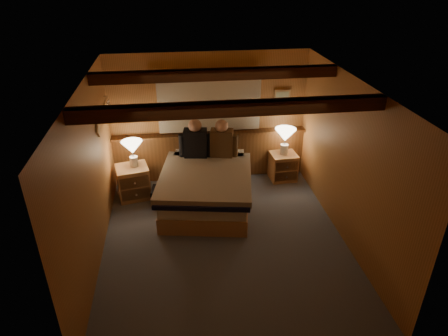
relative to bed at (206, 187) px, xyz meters
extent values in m
plane|color=#50545F|center=(0.17, -1.03, -0.34)|extent=(4.20, 4.20, 0.00)
plane|color=#B98845|center=(0.17, -1.03, 2.06)|extent=(4.20, 4.20, 0.00)
plane|color=#B57541|center=(0.17, 1.07, 0.86)|extent=(3.60, 0.00, 3.60)
plane|color=#B57541|center=(-1.63, -1.03, 0.86)|extent=(0.00, 4.20, 4.20)
plane|color=#B57541|center=(1.97, -1.03, 0.86)|extent=(0.00, 4.20, 4.20)
plane|color=#B57541|center=(0.17, -3.13, 0.86)|extent=(3.60, 0.00, 3.60)
cube|color=brown|center=(0.17, 1.01, 0.11)|extent=(3.60, 0.12, 0.90)
cube|color=brown|center=(0.17, 0.95, 0.58)|extent=(3.60, 0.22, 0.04)
cylinder|color=#4E2413|center=(0.17, 0.99, 1.71)|extent=(2.10, 0.05, 0.05)
sphere|color=#4E2413|center=(-0.88, 0.99, 1.71)|extent=(0.08, 0.08, 0.08)
sphere|color=#4E2413|center=(1.22, 0.99, 1.71)|extent=(0.08, 0.08, 0.08)
cube|color=white|center=(0.17, 1.00, 1.16)|extent=(1.85, 0.08, 1.05)
cube|color=#4E2413|center=(0.17, -1.63, 1.97)|extent=(3.60, 0.15, 0.16)
cube|color=#4E2413|center=(0.17, -0.13, 1.97)|extent=(3.60, 0.15, 0.16)
cylinder|color=silver|center=(-1.57, 0.57, 1.41)|extent=(0.03, 0.55, 0.03)
torus|color=silver|center=(-1.54, 0.42, 1.29)|extent=(0.01, 0.21, 0.21)
torus|color=silver|center=(-1.54, 0.65, 1.29)|extent=(0.01, 0.21, 0.21)
cube|color=tan|center=(1.52, 1.05, 1.21)|extent=(0.30, 0.03, 0.25)
cube|color=beige|center=(1.52, 1.03, 1.21)|extent=(0.24, 0.01, 0.19)
cube|color=tan|center=(0.00, 0.02, -0.20)|extent=(1.70, 2.07, 0.28)
cube|color=silver|center=(0.00, 0.02, 0.05)|extent=(1.65, 2.03, 0.22)
cube|color=black|center=(-0.04, -0.21, 0.19)|extent=(1.69, 1.72, 0.07)
cube|color=tan|center=(-0.02, -0.09, 0.26)|extent=(1.76, 1.91, 0.11)
cube|color=silver|center=(-0.22, 0.79, 0.24)|extent=(0.60, 0.41, 0.15)
cube|color=silver|center=(0.48, 0.67, 0.24)|extent=(0.60, 0.41, 0.15)
cube|color=tan|center=(-1.26, 0.44, -0.04)|extent=(0.63, 0.58, 0.59)
cube|color=brown|center=(-1.21, 0.21, 0.07)|extent=(0.48, 0.12, 0.21)
cube|color=brown|center=(-1.21, 0.21, -0.16)|extent=(0.48, 0.12, 0.21)
cylinder|color=silver|center=(-1.21, 0.21, 0.07)|extent=(0.04, 0.04, 0.03)
cylinder|color=silver|center=(-1.21, 0.21, -0.16)|extent=(0.04, 0.04, 0.03)
cube|color=tan|center=(1.54, 0.73, -0.08)|extent=(0.50, 0.46, 0.53)
cube|color=brown|center=(1.56, 0.53, 0.03)|extent=(0.43, 0.05, 0.18)
cube|color=brown|center=(1.56, 0.53, -0.18)|extent=(0.43, 0.05, 0.18)
cylinder|color=silver|center=(1.56, 0.53, 0.03)|extent=(0.03, 0.03, 0.03)
cylinder|color=silver|center=(1.56, 0.53, -0.18)|extent=(0.03, 0.03, 0.03)
cylinder|color=silver|center=(-1.21, 0.48, 0.34)|extent=(0.14, 0.14, 0.18)
cylinder|color=silver|center=(-1.21, 0.48, 0.46)|extent=(0.02, 0.02, 0.10)
cone|color=#FFEFC6|center=(-1.21, 0.48, 0.61)|extent=(0.36, 0.36, 0.22)
cylinder|color=silver|center=(1.54, 0.73, 0.29)|extent=(0.15, 0.15, 0.19)
cylinder|color=silver|center=(1.54, 0.73, 0.42)|extent=(0.03, 0.03, 0.11)
cone|color=#FFEFC6|center=(1.54, 0.73, 0.58)|extent=(0.39, 0.39, 0.24)
cube|color=black|center=(-0.12, 0.62, 0.55)|extent=(0.43, 0.29, 0.53)
cylinder|color=black|center=(-0.36, 0.65, 0.51)|extent=(0.13, 0.13, 0.43)
cylinder|color=black|center=(0.11, 0.58, 0.51)|extent=(0.13, 0.13, 0.43)
sphere|color=tan|center=(-0.12, 0.62, 0.89)|extent=(0.23, 0.23, 0.23)
cube|color=#4E361F|center=(0.34, 0.57, 0.54)|extent=(0.44, 0.31, 0.52)
cylinder|color=#4E361F|center=(0.12, 0.63, 0.50)|extent=(0.12, 0.12, 0.42)
cylinder|color=#4E361F|center=(0.56, 0.52, 0.50)|extent=(0.12, 0.12, 0.42)
sphere|color=tan|center=(0.34, 0.57, 0.88)|extent=(0.23, 0.23, 0.23)
cube|color=black|center=(-0.66, 0.08, -0.18)|extent=(0.57, 0.38, 0.32)
cylinder|color=black|center=(-0.66, 0.08, 0.00)|extent=(0.12, 0.33, 0.09)
camera|label=1|loc=(-0.47, -5.85, 3.47)|focal=32.00mm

